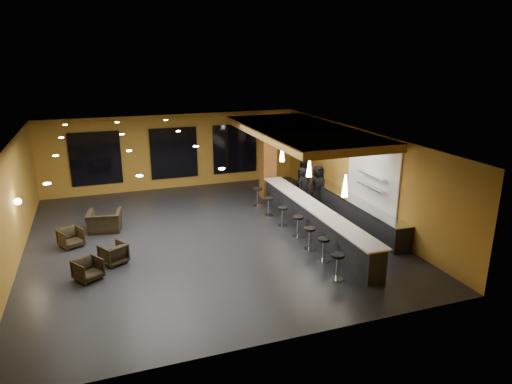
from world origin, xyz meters
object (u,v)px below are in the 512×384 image
object	(u,v)px
bar_stool_1	(324,246)
staff_b	(304,180)
armchair_b	(113,254)
bar_stool_2	(310,236)
bar_stool_3	(298,224)
staff_c	(318,185)
staff_a	(304,189)
pendant_2	(282,153)
column	(268,159)
bar_stool_5	(269,204)
prep_counter	(355,212)
pendant_0	(345,186)
bar_stool_4	(283,214)
pendant_1	(309,167)
armchair_a	(88,269)
bar_stool_6	(258,195)
bar_stool_0	(337,263)
bar_counter	(314,221)
armchair_c	(71,238)

from	to	relation	value
bar_stool_1	staff_b	bearing A→B (deg)	70.43
armchair_b	bar_stool_1	distance (m)	6.49
bar_stool_2	bar_stool_3	distance (m)	1.10
staff_c	staff_a	bearing A→B (deg)	-161.98
armchair_b	pendant_2	bearing A→B (deg)	174.07
armchair_b	staff_c	bearing A→B (deg)	169.06
staff_c	column	bearing A→B (deg)	124.76
bar_stool_1	bar_stool_5	distance (m)	4.40
staff_b	prep_counter	bearing A→B (deg)	-102.41
pendant_0	pendant_2	world-z (taller)	same
column	bar_stool_1	distance (m)	6.87
pendant_2	bar_stool_1	world-z (taller)	pendant_2
bar_stool_4	bar_stool_5	size ratio (longest dim) A/B	0.99
pendant_1	staff_b	distance (m)	3.72
armchair_b	bar_stool_3	world-z (taller)	bar_stool_3
armchair_b	bar_stool_5	world-z (taller)	bar_stool_5
staff_b	bar_stool_4	size ratio (longest dim) A/B	2.41
staff_c	bar_stool_3	bearing A→B (deg)	-135.14
pendant_2	armchair_b	distance (m)	7.82
pendant_0	bar_stool_1	distance (m)	2.00
armchair_a	bar_stool_6	xyz separation A→B (m)	(6.76, 4.50, 0.20)
pendant_1	staff_a	xyz separation A→B (m)	(0.75, 1.95, -1.46)
pendant_0	staff_b	size ratio (longest dim) A/B	0.39
armchair_a	bar_stool_1	xyz separation A→B (m)	(6.91, -1.15, 0.17)
bar_stool_5	pendant_0	bearing A→B (deg)	-78.79
pendant_2	bar_stool_5	world-z (taller)	pendant_2
bar_stool_1	prep_counter	bearing A→B (deg)	44.06
pendant_0	pendant_2	distance (m)	5.00
prep_counter	bar_stool_0	xyz separation A→B (m)	(-2.90, -3.84, 0.08)
bar_stool_4	pendant_1	bearing A→B (deg)	-36.70
pendant_0	bar_stool_5	xyz separation A→B (m)	(-0.85, 4.28, -1.86)
column	bar_stool_0	distance (m)	8.08
pendant_1	bar_stool_3	size ratio (longest dim) A/B	0.90
bar_counter	pendant_2	bearing A→B (deg)	90.00
pendant_1	armchair_a	xyz separation A→B (m)	(-7.62, -1.47, -2.03)
pendant_0	bar_stool_3	world-z (taller)	pendant_0
pendant_2	bar_stool_3	distance (m)	3.68
bar_stool_4	bar_counter	bearing A→B (deg)	-54.64
bar_stool_1	bar_stool_5	bearing A→B (deg)	91.86
pendant_2	bar_stool_0	world-z (taller)	pendant_2
pendant_0	armchair_c	world-z (taller)	pendant_0
column	bar_stool_3	xyz separation A→B (m)	(-0.66, -4.70, -1.25)
pendant_1	bar_stool_0	size ratio (longest dim) A/B	0.89
bar_counter	bar_stool_5	world-z (taller)	bar_counter
bar_counter	staff_b	bearing A→B (deg)	69.77
staff_c	bar_stool_4	bearing A→B (deg)	-150.45
staff_b	staff_a	bearing A→B (deg)	-140.54
bar_stool_3	staff_c	bearing A→B (deg)	52.74
armchair_a	bar_stool_0	bearing A→B (deg)	-52.70
pendant_0	bar_stool_2	size ratio (longest dim) A/B	0.91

